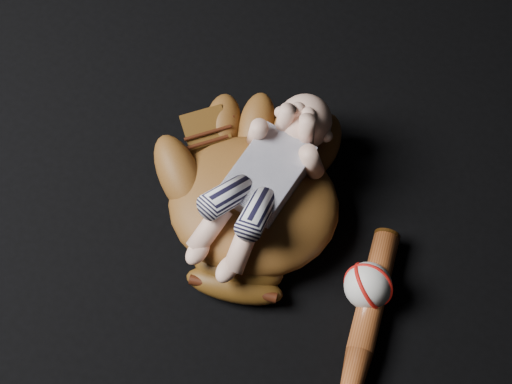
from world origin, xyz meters
TOP-DOWN VIEW (x-y plane):
  - baseball_glove at (-0.01, 0.07)m, footprint 0.49×0.52m
  - newborn_baby at (-0.00, 0.08)m, footprint 0.18×0.36m
  - baseball_bat at (0.28, -0.06)m, footprint 0.19×0.47m
  - baseball at (0.23, 0.06)m, footprint 0.10×0.10m

SIDE VIEW (x-z plane):
  - baseball_bat at x=0.28m, z-range 0.00..0.04m
  - baseball at x=0.23m, z-range 0.00..0.08m
  - baseball_glove at x=-0.01m, z-range 0.00..0.13m
  - newborn_baby at x=0.00m, z-range 0.05..0.19m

